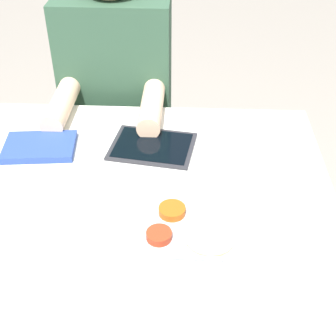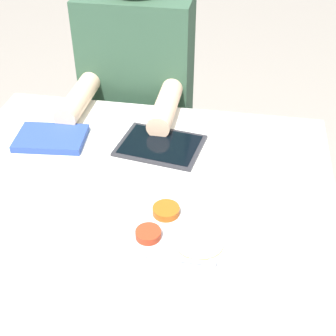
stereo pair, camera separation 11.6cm
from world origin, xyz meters
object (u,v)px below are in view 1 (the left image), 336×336
thali_tray (187,234)px  red_notebook (40,147)px  person_diner (120,130)px  tablet_device (152,146)px

thali_tray → red_notebook: thali_tray is taller
thali_tray → person_diner: 0.81m
red_notebook → tablet_device: (0.32, 0.03, -0.00)m
thali_tray → tablet_device: bearing=106.7°
red_notebook → person_diner: (0.16, 0.41, -0.20)m
thali_tray → person_diner: bearing=109.6°
tablet_device → person_diner: size_ratio=0.21×
tablet_device → person_diner: bearing=112.1°
thali_tray → person_diner: person_diner is taller
person_diner → thali_tray: bearing=-70.4°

